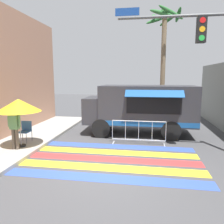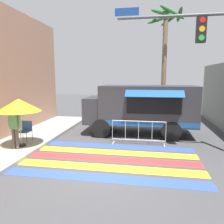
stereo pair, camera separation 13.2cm
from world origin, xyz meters
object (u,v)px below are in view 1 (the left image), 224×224
Objects in this scene: vendor_person at (14,125)px; barricade_front at (139,132)px; food_truck at (139,106)px; palm_tree at (164,40)px; traffic_signal_pole at (218,52)px; folding_chair at (25,129)px; patio_umbrella at (19,105)px.

barricade_front is (4.76, 1.89, -0.61)m from vendor_person.
palm_tree is (1.38, 3.31, 3.78)m from food_truck.
traffic_signal_pole is (2.88, -2.68, 2.38)m from food_truck.
palm_tree reaches higher than folding_chair.
food_truck is 2.85× the size of patio_umbrella.
traffic_signal_pole is at bearing 4.70° from patio_umbrella.
barricade_front is (4.94, 0.85, -0.15)m from folding_chair.
vendor_person is 10.12m from palm_tree.
food_truck is 5.59m from folding_chair.
vendor_person is (-4.69, -3.65, -0.34)m from food_truck.
folding_chair is 0.52× the size of vendor_person.
traffic_signal_pole reaches higher than folding_chair.
palm_tree is (6.07, 6.61, 3.41)m from patio_umbrella.
traffic_signal_pole reaches higher than patio_umbrella.
vendor_person is at bearing -91.56° from patio_umbrella.
food_truck is 5.74m from patio_umbrella.
palm_tree is (6.26, 5.92, 4.57)m from folding_chair.
vendor_person is (-7.57, -0.98, -2.72)m from traffic_signal_pole.
food_truck is at bearing 92.21° from barricade_front.
vendor_person is at bearing -142.08° from food_truck.
patio_umbrella is 0.79m from vendor_person.
folding_chair is at bearing 105.85° from patio_umbrella.
palm_tree is at bearing 40.22° from folding_chair.
barricade_front reaches higher than folding_chair.
barricade_front is (-2.81, 0.92, -3.32)m from traffic_signal_pole.
patio_umbrella is 2.18× the size of folding_chair.
food_truck reaches higher than barricade_front.
food_truck is 0.98× the size of traffic_signal_pole.
patio_umbrella is at bearing 99.51° from vendor_person.
vendor_person is at bearing -172.65° from traffic_signal_pole.
traffic_signal_pole is at bearing -75.97° from palm_tree.
folding_chair is 9.76m from palm_tree.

